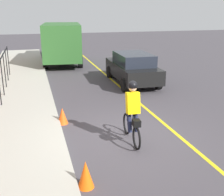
% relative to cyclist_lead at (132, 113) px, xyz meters
% --- Properties ---
extents(ground_plane, '(80.00, 80.00, 0.00)m').
position_rel_cyclist_lead_xyz_m(ground_plane, '(0.35, 0.08, -0.91)').
color(ground_plane, '#423E44').
extents(lane_line_centre, '(36.00, 0.12, 0.01)m').
position_rel_cyclist_lead_xyz_m(lane_line_centre, '(0.35, -1.52, -0.91)').
color(lane_line_centre, yellow).
rests_on(lane_line_centre, ground).
extents(sidewalk, '(40.00, 3.20, 0.15)m').
position_rel_cyclist_lead_xyz_m(sidewalk, '(0.35, 3.48, -0.84)').
color(sidewalk, '#ADAB9D').
rests_on(sidewalk, ground).
extents(cyclist_lead, '(1.71, 0.38, 1.83)m').
position_rel_cyclist_lead_xyz_m(cyclist_lead, '(0.00, 0.00, 0.00)').
color(cyclist_lead, black).
rests_on(cyclist_lead, ground).
extents(patrol_sedan, '(4.45, 2.03, 1.58)m').
position_rel_cyclist_lead_xyz_m(patrol_sedan, '(6.55, -2.35, -0.09)').
color(patrol_sedan, black).
rests_on(patrol_sedan, ground).
extents(box_truck_background, '(6.93, 3.16, 2.78)m').
position_rel_cyclist_lead_xyz_m(box_truck_background, '(13.38, 0.46, 0.64)').
color(box_truck_background, '#2B5F28').
rests_on(box_truck_background, ground).
extents(traffic_cone_near, '(0.36, 0.36, 0.62)m').
position_rel_cyclist_lead_xyz_m(traffic_cone_near, '(-1.81, 1.70, -0.60)').
color(traffic_cone_near, '#F3580D').
rests_on(traffic_cone_near, ground).
extents(traffic_cone_far, '(0.36, 0.36, 0.56)m').
position_rel_cyclist_lead_xyz_m(traffic_cone_far, '(1.96, 1.77, -0.63)').
color(traffic_cone_far, '#F35015').
rests_on(traffic_cone_far, ground).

